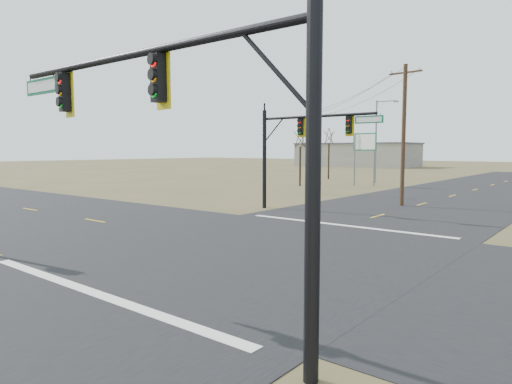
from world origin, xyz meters
The scene contains 14 objects.
ground centered at (0.00, 0.00, 0.00)m, with size 320.00×320.00×0.00m, color brown.
road_ew centered at (0.00, 0.00, 0.01)m, with size 160.00×14.00×0.02m, color black.
road_ns centered at (0.00, 0.00, 0.01)m, with size 14.00×160.00×0.02m, color black.
stop_bar_near centered at (0.00, -7.50, 0.03)m, with size 12.00×0.40×0.01m, color silver.
stop_bar_far centered at (0.00, 7.50, 0.03)m, with size 12.00×0.40×0.01m, color silver.
mast_arm_near centered at (3.73, -7.85, 5.04)m, with size 10.34×0.48×6.91m.
mast_arm_far centered at (-4.97, 10.87, 4.95)m, with size 8.84×0.47×6.84m.
utility_pole_near centered at (-0.87, 18.15, 5.29)m, with size 2.50×0.40×10.23m.
utility_pole_far centered at (-11.47, 21.80, 4.06)m, with size 1.82×0.69×7.68m.
highway_sign centered at (-11.15, 33.46, 4.25)m, with size 3.14×0.76×6.00m.
streetlight_c centered at (-12.26, 39.44, 5.74)m, with size 2.84×0.28×10.22m.
bare_tree_a centered at (-16.93, 29.08, 5.51)m, with size 3.22×3.22×6.96m.
bare_tree_b centered at (-20.49, 41.81, 6.08)m, with size 3.50×3.50×7.60m.
warehouse_left centered at (-40.00, 90.00, 2.75)m, with size 28.00×14.00×5.50m, color gray.
Camera 1 is at (11.60, -14.53, 4.11)m, focal length 32.00 mm.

